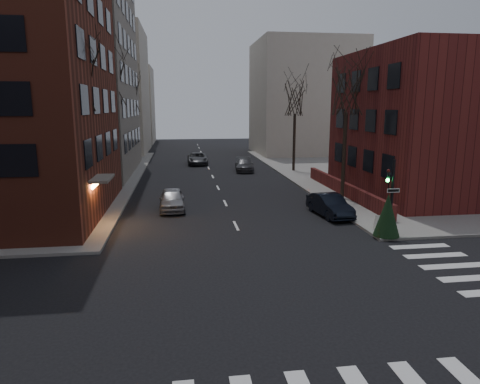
# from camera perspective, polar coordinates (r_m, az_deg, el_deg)

# --- Properties ---
(ground) EXTENTS (160.00, 160.00, 0.00)m
(ground) POSITION_cam_1_polar(r_m,az_deg,el_deg) (14.13, 6.08, -17.83)
(ground) COLOR black
(ground) RESTS_ON ground
(sidewalk_far_right) EXTENTS (44.00, 44.00, 0.15)m
(sidewalk_far_right) POSITION_cam_1_polar(r_m,az_deg,el_deg) (53.26, 29.25, 2.59)
(sidewalk_far_right) COLOR gray
(sidewalk_far_right) RESTS_ON ground
(building_left_tan) EXTENTS (18.00, 18.00, 28.00)m
(building_left_tan) POSITION_cam_1_polar(r_m,az_deg,el_deg) (48.52, -25.96, 18.73)
(building_left_tan) COLOR gray
(building_left_tan) RESTS_ON ground
(building_right_brick) EXTENTS (12.00, 14.00, 11.00)m
(building_right_brick) POSITION_cam_1_polar(r_m,az_deg,el_deg) (36.66, 24.66, 8.20)
(building_right_brick) COLOR maroon
(building_right_brick) RESTS_ON ground
(low_wall_right) EXTENTS (0.35, 16.00, 1.00)m
(low_wall_right) POSITION_cam_1_polar(r_m,az_deg,el_deg) (33.92, 13.66, 0.47)
(low_wall_right) COLOR maroon
(low_wall_right) RESTS_ON sidewalk_far_right
(building_distant_la) EXTENTS (14.00, 16.00, 18.00)m
(building_distant_la) POSITION_cam_1_polar(r_m,az_deg,el_deg) (68.03, -18.48, 12.60)
(building_distant_la) COLOR beige
(building_distant_la) RESTS_ON ground
(building_distant_ra) EXTENTS (14.00, 14.00, 16.00)m
(building_distant_ra) POSITION_cam_1_polar(r_m,az_deg,el_deg) (64.55, 8.54, 12.26)
(building_distant_ra) COLOR beige
(building_distant_ra) RESTS_ON ground
(building_distant_lb) EXTENTS (10.00, 12.00, 14.00)m
(building_distant_lb) POSITION_cam_1_polar(r_m,az_deg,el_deg) (84.53, -14.96, 11.09)
(building_distant_lb) COLOR beige
(building_distant_lb) RESTS_ON ground
(traffic_signal) EXTENTS (0.76, 0.44, 4.00)m
(traffic_signal) POSITION_cam_1_polar(r_m,az_deg,el_deg) (24.19, 19.42, -1.14)
(traffic_signal) COLOR black
(traffic_signal) RESTS_ON sidewalk_far_right
(tree_left_a) EXTENTS (4.18, 4.18, 10.26)m
(tree_left_a) POSITION_cam_1_polar(r_m,az_deg,el_deg) (26.61, -20.95, 14.08)
(tree_left_a) COLOR #2D231C
(tree_left_a) RESTS_ON sidewalk_far_left
(tree_left_b) EXTENTS (4.40, 4.40, 10.80)m
(tree_left_b) POSITION_cam_1_polar(r_m,az_deg,el_deg) (38.42, -16.97, 13.94)
(tree_left_b) COLOR #2D231C
(tree_left_b) RESTS_ON sidewalk_far_left
(tree_left_c) EXTENTS (3.96, 3.96, 9.72)m
(tree_left_c) POSITION_cam_1_polar(r_m,az_deg,el_deg) (52.27, -14.54, 12.29)
(tree_left_c) COLOR #2D231C
(tree_left_c) RESTS_ON sidewalk_far_left
(tree_right_a) EXTENTS (3.96, 3.96, 9.72)m
(tree_right_a) POSITION_cam_1_polar(r_m,az_deg,el_deg) (32.25, 14.10, 13.09)
(tree_right_a) COLOR #2D231C
(tree_right_a) RESTS_ON sidewalk_far_right
(tree_right_b) EXTENTS (3.74, 3.74, 9.18)m
(tree_right_b) POSITION_cam_1_polar(r_m,az_deg,el_deg) (45.53, 7.37, 12.18)
(tree_right_b) COLOR #2D231C
(tree_right_b) RESTS_ON sidewalk_far_right
(streetlamp_near) EXTENTS (0.36, 0.36, 6.28)m
(streetlamp_near) POSITION_cam_1_polar(r_m,az_deg,el_deg) (34.43, -16.54, 6.51)
(streetlamp_near) COLOR black
(streetlamp_near) RESTS_ON sidewalk_far_left
(streetlamp_far) EXTENTS (0.36, 0.36, 6.28)m
(streetlamp_far) POSITION_cam_1_polar(r_m,az_deg,el_deg) (54.25, -13.47, 8.28)
(streetlamp_far) COLOR black
(streetlamp_far) RESTS_ON sidewalk_far_left
(parked_sedan) EXTENTS (1.97, 4.39, 1.40)m
(parked_sedan) POSITION_cam_1_polar(r_m,az_deg,el_deg) (27.74, 11.87, -1.74)
(parked_sedan) COLOR black
(parked_sedan) RESTS_ON ground
(car_lane_silver) EXTENTS (1.80, 4.23, 1.42)m
(car_lane_silver) POSITION_cam_1_polar(r_m,az_deg,el_deg) (29.16, -9.05, -0.97)
(car_lane_silver) COLOR gray
(car_lane_silver) RESTS_ON ground
(car_lane_gray) EXTENTS (2.35, 4.82, 1.35)m
(car_lane_gray) POSITION_cam_1_polar(r_m,az_deg,el_deg) (46.09, 0.58, 3.65)
(car_lane_gray) COLOR #38383C
(car_lane_gray) RESTS_ON ground
(car_lane_far) EXTENTS (2.35, 5.07, 1.41)m
(car_lane_far) POSITION_cam_1_polar(r_m,az_deg,el_deg) (51.75, -5.69, 4.48)
(car_lane_far) COLOR #3A3B3F
(car_lane_far) RESTS_ON ground
(sandwich_board) EXTENTS (0.51, 0.59, 0.80)m
(sandwich_board) POSITION_cam_1_polar(r_m,az_deg,el_deg) (24.89, 18.19, -3.93)
(sandwich_board) COLOR silver
(sandwich_board) RESTS_ON sidewalk_far_right
(evergreen_shrub) EXTENTS (1.75, 1.75, 2.26)m
(evergreen_shrub) POSITION_cam_1_polar(r_m,az_deg,el_deg) (23.73, 19.06, -2.90)
(evergreen_shrub) COLOR black
(evergreen_shrub) RESTS_ON sidewalk_far_right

